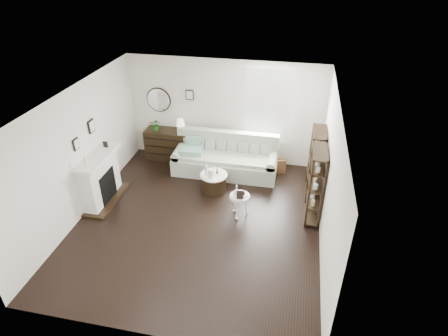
% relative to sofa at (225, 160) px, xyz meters
% --- Properties ---
extents(room, '(5.50, 5.50, 5.50)m').
position_rel_sofa_xyz_m(room, '(0.58, 0.62, 1.26)').
color(room, black).
rests_on(room, ground).
extents(fireplace, '(0.50, 1.40, 1.84)m').
position_rel_sofa_xyz_m(fireplace, '(-2.47, -1.78, 0.21)').
color(fireplace, white).
rests_on(fireplace, ground).
extents(shelf_unit_far, '(0.30, 0.80, 1.60)m').
position_rel_sofa_xyz_m(shelf_unit_far, '(2.17, -0.53, 0.47)').
color(shelf_unit_far, black).
rests_on(shelf_unit_far, ground).
extents(shelf_unit_near, '(0.30, 0.80, 1.60)m').
position_rel_sofa_xyz_m(shelf_unit_near, '(2.17, -1.43, 0.47)').
color(shelf_unit_near, black).
rests_on(shelf_unit_near, ground).
extents(sofa, '(2.59, 0.90, 1.01)m').
position_rel_sofa_xyz_m(sofa, '(0.00, 0.00, 0.00)').
color(sofa, '#ACB5A1').
rests_on(sofa, ground).
extents(quilt, '(0.60, 0.52, 0.14)m').
position_rel_sofa_xyz_m(quilt, '(-0.85, -0.13, 0.26)').
color(quilt, '#227E51').
rests_on(quilt, sofa).
extents(suitcase, '(0.58, 0.33, 0.36)m').
position_rel_sofa_xyz_m(suitcase, '(1.23, 0.22, -0.15)').
color(suitcase, brown).
rests_on(suitcase, ground).
extents(dresser, '(1.23, 0.53, 0.82)m').
position_rel_sofa_xyz_m(dresser, '(-1.62, 0.39, 0.08)').
color(dresser, black).
rests_on(dresser, ground).
extents(table_lamp, '(0.30, 0.30, 0.35)m').
position_rel_sofa_xyz_m(table_lamp, '(-1.26, 0.39, 0.66)').
color(table_lamp, beige).
rests_on(table_lamp, dresser).
extents(potted_plant, '(0.29, 0.25, 0.32)m').
position_rel_sofa_xyz_m(potted_plant, '(-1.93, 0.34, 0.64)').
color(potted_plant, '#1F5919').
rests_on(potted_plant, dresser).
extents(drum_table, '(0.63, 0.63, 0.44)m').
position_rel_sofa_xyz_m(drum_table, '(-0.10, -0.89, -0.11)').
color(drum_table, black).
rests_on(drum_table, ground).
extents(pedestal_table, '(0.43, 0.43, 0.52)m').
position_rel_sofa_xyz_m(pedestal_table, '(0.65, -1.71, 0.14)').
color(pedestal_table, white).
rests_on(pedestal_table, ground).
extents(eiffel_drum, '(0.15, 0.15, 0.21)m').
position_rel_sofa_xyz_m(eiffel_drum, '(-0.03, -0.85, 0.21)').
color(eiffel_drum, black).
rests_on(eiffel_drum, drum_table).
extents(bottle_drum, '(0.07, 0.07, 0.32)m').
position_rel_sofa_xyz_m(bottle_drum, '(-0.26, -0.96, 0.27)').
color(bottle_drum, silver).
rests_on(bottle_drum, drum_table).
extents(card_frame_drum, '(0.14, 0.09, 0.18)m').
position_rel_sofa_xyz_m(card_frame_drum, '(-0.14, -1.05, 0.20)').
color(card_frame_drum, silver).
rests_on(card_frame_drum, drum_table).
extents(eiffel_ped, '(0.13, 0.13, 0.17)m').
position_rel_sofa_xyz_m(eiffel_ped, '(0.74, -1.68, 0.27)').
color(eiffel_ped, black).
rests_on(eiffel_ped, pedestal_table).
extents(flask_ped, '(0.12, 0.12, 0.23)m').
position_rel_sofa_xyz_m(flask_ped, '(0.58, -1.69, 0.30)').
color(flask_ped, silver).
rests_on(flask_ped, pedestal_table).
extents(card_frame_ped, '(0.15, 0.08, 0.18)m').
position_rel_sofa_xyz_m(card_frame_ped, '(0.67, -1.82, 0.28)').
color(card_frame_ped, black).
rests_on(card_frame_ped, pedestal_table).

